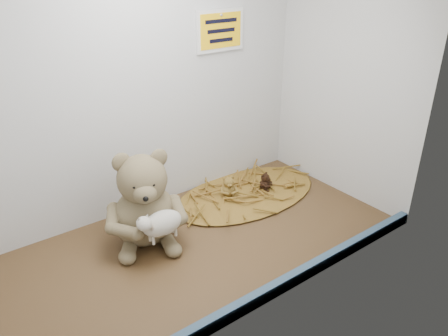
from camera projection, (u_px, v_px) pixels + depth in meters
alcove_shell at (175, 89)px, 115.38cm from camera, size 120.40×60.20×90.40cm
front_rail at (263, 295)px, 107.06cm from camera, size 119.28×2.20×3.60cm
straw_bed at (247, 193)px, 155.77cm from camera, size 56.54×32.83×1.09cm
main_teddy at (144, 198)px, 125.10cm from camera, size 30.61×31.33×28.74cm
toy_lamb at (162, 223)px, 119.12cm from camera, size 15.20×9.28×9.82cm
mini_teddy_tan at (229, 186)px, 151.39cm from camera, size 8.57×8.73×7.77cm
mini_teddy_brown at (265, 180)px, 156.59cm from camera, size 6.72×6.88×6.31cm
wall_sign at (220, 30)px, 141.83cm from camera, size 16.00×1.20×11.00cm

